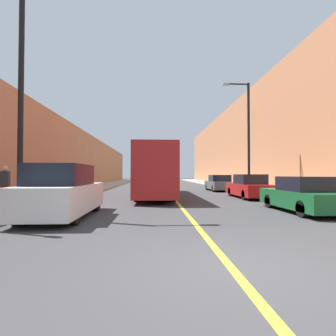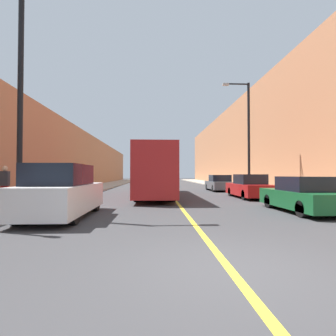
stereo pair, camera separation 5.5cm
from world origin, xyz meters
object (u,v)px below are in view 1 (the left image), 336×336
at_px(car_right_mid, 249,187).
at_px(car_right_far, 219,184).
at_px(car_right_near, 303,196).
at_px(street_lamp_right, 247,131).
at_px(pedestrian, 5,184).
at_px(parked_suv_left, 63,193).
at_px(street_lamp_left, 25,85).
at_px(bus, 155,172).

xyz_separation_m(car_right_mid, car_right_far, (-0.15, 7.24, -0.03)).
bearing_deg(car_right_near, street_lamp_right, 82.90).
xyz_separation_m(car_right_far, street_lamp_right, (1.29, -3.79, 4.30)).
height_order(car_right_far, pedestrian, pedestrian).
relative_size(parked_suv_left, car_right_near, 1.11).
distance_m(car_right_far, pedestrian, 17.34).
xyz_separation_m(car_right_mid, pedestrian, (-13.31, -4.05, 0.38)).
bearing_deg(street_lamp_left, pedestrian, 128.28).
height_order(car_right_near, car_right_far, car_right_far).
bearing_deg(car_right_far, pedestrian, -139.36).
distance_m(car_right_mid, car_right_far, 7.24).
bearing_deg(parked_suv_left, car_right_mid, 36.95).
bearing_deg(bus, car_right_mid, -17.54).
distance_m(parked_suv_left, street_lamp_left, 4.24).
bearing_deg(parked_suv_left, bus, 69.71).
height_order(parked_suv_left, car_right_near, parked_suv_left).
relative_size(parked_suv_left, street_lamp_left, 0.58).
bearing_deg(parked_suv_left, street_lamp_left, 172.05).
bearing_deg(street_lamp_left, bus, 61.49).
xyz_separation_m(bus, pedestrian, (-7.15, -6.00, -0.66)).
xyz_separation_m(car_right_near, car_right_far, (-0.07, 13.60, 0.01)).
height_order(bus, street_lamp_left, street_lamp_left).
bearing_deg(street_lamp_right, street_lamp_left, -139.37).
height_order(car_right_mid, street_lamp_right, street_lamp_right).
height_order(bus, car_right_mid, bus).
bearing_deg(car_right_far, street_lamp_left, -127.37).
relative_size(parked_suv_left, pedestrian, 2.67).
bearing_deg(pedestrian, car_right_near, -9.90).
bearing_deg(street_lamp_left, parked_suv_left, -7.95).
relative_size(bus, car_right_mid, 2.61).
height_order(bus, car_right_near, bus).
xyz_separation_m(bus, street_lamp_right, (7.30, 1.51, 3.23)).
bearing_deg(bus, pedestrian, -140.00).
height_order(car_right_mid, car_right_far, car_right_mid).
bearing_deg(bus, car_right_far, 41.37).
bearing_deg(car_right_mid, street_lamp_left, -147.67).
bearing_deg(pedestrian, car_right_far, 40.64).
relative_size(car_right_mid, pedestrian, 2.54).
distance_m(car_right_near, street_lamp_left, 11.72).
height_order(car_right_mid, street_lamp_left, street_lamp_left).
xyz_separation_m(parked_suv_left, street_lamp_left, (-1.47, 0.21, 3.97)).
height_order(street_lamp_left, pedestrian, street_lamp_left).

